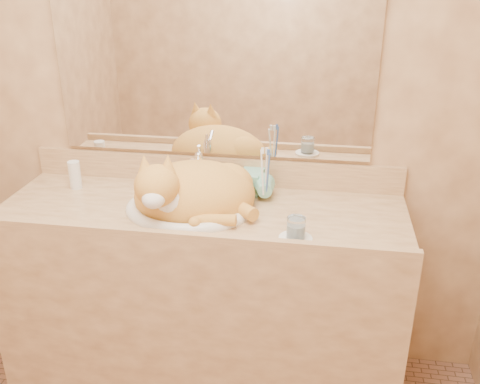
% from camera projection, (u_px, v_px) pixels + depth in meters
% --- Properties ---
extents(wall_back, '(2.40, 0.02, 2.50)m').
position_uv_depth(wall_back, '(213.00, 92.00, 2.18)').
color(wall_back, '#946743').
rests_on(wall_back, ground).
extents(vanity_counter, '(1.60, 0.55, 0.85)m').
position_uv_depth(vanity_counter, '(204.00, 299.00, 2.26)').
color(vanity_counter, '#936842').
rests_on(vanity_counter, floor).
extents(mirror, '(1.30, 0.02, 0.80)m').
position_uv_depth(mirror, '(212.00, 57.00, 2.11)').
color(mirror, white).
rests_on(mirror, wall_back).
extents(sink_basin, '(0.50, 0.42, 0.15)m').
position_uv_depth(sink_basin, '(188.00, 192.00, 2.05)').
color(sink_basin, white).
rests_on(sink_basin, vanity_counter).
extents(faucet, '(0.07, 0.14, 0.19)m').
position_uv_depth(faucet, '(199.00, 170.00, 2.21)').
color(faucet, white).
rests_on(faucet, vanity_counter).
extents(cat, '(0.56, 0.50, 0.26)m').
position_uv_depth(cat, '(191.00, 190.00, 2.05)').
color(cat, '#C5802D').
rests_on(cat, sink_basin).
extents(soap_dispenser, '(0.10, 0.11, 0.20)m').
position_uv_depth(soap_dispenser, '(247.00, 174.00, 2.16)').
color(soap_dispenser, '#75BCA4').
rests_on(soap_dispenser, vanity_counter).
extents(toothbrush_cup, '(0.11, 0.11, 0.09)m').
position_uv_depth(toothbrush_cup, '(265.00, 193.00, 2.12)').
color(toothbrush_cup, '#75BCA4').
rests_on(toothbrush_cup, vanity_counter).
extents(toothbrushes, '(0.04, 0.04, 0.24)m').
position_uv_depth(toothbrushes, '(265.00, 171.00, 2.08)').
color(toothbrushes, white).
rests_on(toothbrushes, toothbrush_cup).
extents(saucer, '(0.12, 0.12, 0.01)m').
position_uv_depth(saucer, '(295.00, 239.00, 1.86)').
color(saucer, white).
rests_on(saucer, vanity_counter).
extents(water_glass, '(0.06, 0.06, 0.08)m').
position_uv_depth(water_glass, '(296.00, 228.00, 1.84)').
color(water_glass, white).
rests_on(water_glass, saucer).
extents(lotion_bottle, '(0.05, 0.05, 0.12)m').
position_uv_depth(lotion_bottle, '(75.00, 175.00, 2.26)').
color(lotion_bottle, white).
rests_on(lotion_bottle, vanity_counter).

